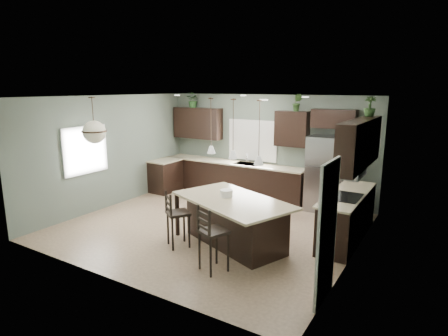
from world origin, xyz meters
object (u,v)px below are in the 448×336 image
(kitchen_island, at_px, (233,222))
(serving_dish, at_px, (226,193))
(refrigerator, at_px, (327,174))
(bar_stool_left, at_px, (178,219))
(bar_stool_right, at_px, (214,239))
(plant_back_left, at_px, (193,100))

(kitchen_island, height_order, serving_dish, serving_dish)
(refrigerator, distance_m, kitchen_island, 3.18)
(refrigerator, xyz_separation_m, serving_dish, (-1.08, -2.94, 0.07))
(kitchen_island, relative_size, bar_stool_left, 2.13)
(serving_dish, xyz_separation_m, bar_stool_left, (-0.67, -0.65, -0.45))
(serving_dish, height_order, bar_stool_right, bar_stool_right)
(serving_dish, distance_m, bar_stool_right, 1.28)
(serving_dish, relative_size, plant_back_left, 0.54)
(refrigerator, height_order, kitchen_island, refrigerator)
(refrigerator, bearing_deg, bar_stool_left, -116.03)
(kitchen_island, distance_m, plant_back_left, 4.98)
(bar_stool_right, xyz_separation_m, plant_back_left, (-3.43, 4.20, 2.06))
(plant_back_left, bearing_deg, bar_stool_right, -50.75)
(plant_back_left, bearing_deg, kitchen_island, -44.73)
(refrigerator, bearing_deg, plant_back_left, 178.06)
(bar_stool_right, bearing_deg, plant_back_left, 152.67)
(serving_dish, height_order, plant_back_left, plant_back_left)
(refrigerator, distance_m, serving_dish, 3.14)
(kitchen_island, xyz_separation_m, bar_stool_right, (0.25, -1.05, 0.10))
(serving_dish, xyz_separation_m, bar_stool_right, (0.43, -1.12, -0.43))
(bar_stool_left, distance_m, plant_back_left, 4.87)
(refrigerator, bearing_deg, serving_dish, -110.21)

